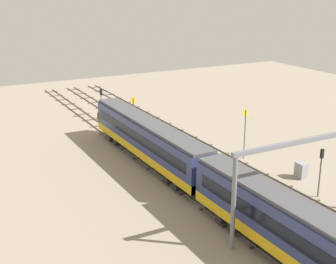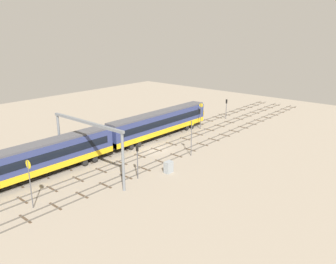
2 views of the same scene
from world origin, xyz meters
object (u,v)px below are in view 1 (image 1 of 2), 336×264
at_px(signal_light_trackside_departure, 101,99).
at_px(train, 204,176).
at_px(overhead_gantry, 306,163).
at_px(signal_light_trackside_approach, 321,166).
at_px(relay_cabinet, 301,170).
at_px(speed_sign_far_trackside, 134,112).
at_px(speed_sign_mid_trackside, 245,128).

bearing_deg(signal_light_trackside_departure, train, 176.35).
bearing_deg(overhead_gantry, signal_light_trackside_departure, 3.62).
distance_m(signal_light_trackside_approach, relay_cabinet, 5.19).
bearing_deg(speed_sign_far_trackside, train, 173.11).
relative_size(speed_sign_far_trackside, signal_light_trackside_approach, 1.11).
distance_m(signal_light_trackside_approach, signal_light_trackside_departure, 37.07).
height_order(signal_light_trackside_approach, signal_light_trackside_departure, signal_light_trackside_approach).
bearing_deg(relay_cabinet, signal_light_trackside_approach, 156.53).
xyz_separation_m(overhead_gantry, signal_light_trackside_departure, (39.84, 2.52, -2.85)).
distance_m(speed_sign_mid_trackside, speed_sign_far_trackside, 15.72).
bearing_deg(speed_sign_mid_trackside, relay_cabinet, -167.36).
bearing_deg(train, overhead_gantry, -149.92).
bearing_deg(signal_light_trackside_approach, speed_sign_mid_trackside, -0.72).
bearing_deg(relay_cabinet, speed_sign_mid_trackside, 12.64).
height_order(speed_sign_far_trackside, signal_light_trackside_departure, speed_sign_far_trackside).
relative_size(speed_sign_mid_trackside, signal_light_trackside_departure, 1.31).
xyz_separation_m(speed_sign_mid_trackside, relay_cabinet, (-7.59, -1.70, -2.82)).
relative_size(signal_light_trackside_approach, signal_light_trackside_departure, 1.08).
height_order(signal_light_trackside_departure, relay_cabinet, signal_light_trackside_departure).
relative_size(overhead_gantry, speed_sign_mid_trackside, 2.49).
bearing_deg(speed_sign_far_trackside, relay_cabinet, -155.72).
bearing_deg(relay_cabinet, train, 90.37).
bearing_deg(overhead_gantry, speed_sign_mid_trackside, -20.69).
xyz_separation_m(overhead_gantry, speed_sign_far_trackside, (29.15, 1.99, -2.40)).
bearing_deg(speed_sign_mid_trackside, signal_light_trackside_departure, 19.05).
bearing_deg(speed_sign_far_trackside, overhead_gantry, -176.09).
distance_m(train, speed_sign_mid_trackside, 12.98).
bearing_deg(overhead_gantry, train, 30.08).
bearing_deg(signal_light_trackside_approach, signal_light_trackside_departure, 12.85).
distance_m(train, relay_cabinet, 12.27).
distance_m(speed_sign_mid_trackside, relay_cabinet, 8.27).
distance_m(train, signal_light_trackside_approach, 11.11).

